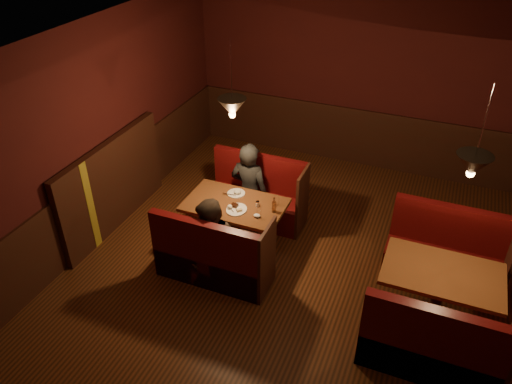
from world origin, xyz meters
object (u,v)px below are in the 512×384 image
at_px(second_bench_far, 445,258).
at_px(main_table, 236,214).
at_px(main_bench_far, 258,199).
at_px(diner_b, 212,230).
at_px(second_table, 440,285).
at_px(diner_a, 249,172).
at_px(main_bench_near, 213,261).
at_px(second_bench_near, 432,350).

bearing_deg(second_bench_far, main_table, -171.59).
distance_m(main_bench_far, second_bench_far, 2.66).
distance_m(second_bench_far, diner_b, 2.90).
bearing_deg(diner_b, second_bench_far, 22.32).
distance_m(main_table, second_bench_far, 2.69).
relative_size(main_bench_far, second_bench_far, 1.02).
height_order(second_table, diner_b, diner_b).
bearing_deg(main_table, diner_b, -90.60).
bearing_deg(diner_a, diner_b, 96.52).
height_order(main_bench_near, diner_b, diner_b).
bearing_deg(second_bench_near, second_table, 92.20).
bearing_deg(main_bench_near, second_table, 8.13).
relative_size(main_table, second_table, 1.03).
xyz_separation_m(main_bench_near, second_table, (2.61, 0.37, 0.22)).
distance_m(main_bench_far, second_bench_near, 3.24).
bearing_deg(main_table, second_table, -7.97).
distance_m(main_bench_far, second_table, 2.85).
xyz_separation_m(second_bench_far, diner_b, (-2.66, -1.07, 0.42)).
height_order(main_bench_far, second_bench_far, second_bench_far).
relative_size(main_table, diner_a, 0.82).
bearing_deg(diner_b, second_table, 7.12).
height_order(second_bench_far, second_bench_near, same).
bearing_deg(main_table, diner_a, 97.75).
bearing_deg(diner_a, main_table, 100.70).
height_order(main_bench_far, second_bench_near, second_bench_near).
relative_size(main_bench_near, diner_b, 0.97).
xyz_separation_m(second_table, diner_b, (-2.63, -0.30, 0.21)).
bearing_deg(second_table, main_table, 172.03).
xyz_separation_m(main_bench_near, diner_a, (-0.10, 1.41, 0.48)).
bearing_deg(second_table, second_bench_far, 87.80).
distance_m(main_table, main_bench_near, 0.78).
bearing_deg(second_table, second_bench_near, -87.80).
height_order(second_bench_near, diner_a, diner_a).
bearing_deg(second_table, diner_b, -173.40).
xyz_separation_m(main_table, second_table, (2.63, -0.37, -0.01)).
distance_m(second_table, diner_b, 2.66).
relative_size(main_bench_far, second_bench_near, 1.02).
bearing_deg(diner_a, second_table, 162.15).
bearing_deg(second_bench_far, second_bench_near, -90.00).
xyz_separation_m(main_bench_near, second_bench_near, (2.64, -0.39, 0.01)).
xyz_separation_m(second_bench_far, second_bench_near, (0.00, -1.52, 0.00)).
bearing_deg(second_bench_far, diner_b, -158.20).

